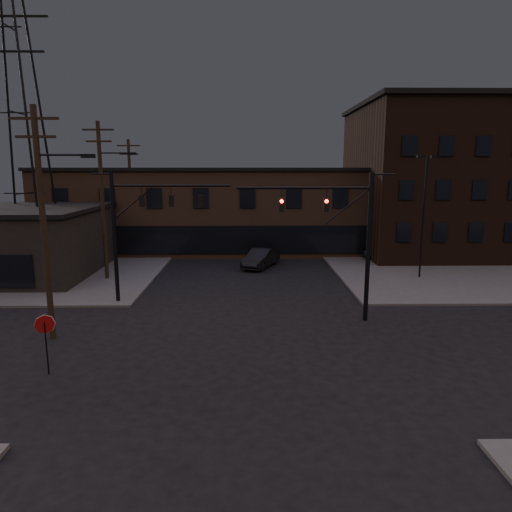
{
  "coord_description": "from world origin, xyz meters",
  "views": [
    {
      "loc": [
        0.13,
        -19.36,
        8.15
      ],
      "look_at": [
        0.5,
        5.06,
        3.5
      ],
      "focal_mm": 32.0,
      "sensor_mm": 36.0,
      "label": 1
    }
  ],
  "objects_px": {
    "parked_car_lot_a": "(385,253)",
    "car_crossing": "(261,258)",
    "traffic_signal_near": "(348,231)",
    "traffic_signal_far": "(135,222)",
    "stop_sign": "(45,331)",
    "parked_car_lot_b": "(397,251)"
  },
  "relations": [
    {
      "from": "parked_car_lot_a",
      "to": "car_crossing",
      "type": "height_order",
      "value": "car_crossing"
    },
    {
      "from": "car_crossing",
      "to": "parked_car_lot_a",
      "type": "bearing_deg",
      "value": 35.6
    },
    {
      "from": "traffic_signal_near",
      "to": "traffic_signal_far",
      "type": "height_order",
      "value": "same"
    },
    {
      "from": "stop_sign",
      "to": "car_crossing",
      "type": "xyz_separation_m",
      "value": [
        9.11,
        20.33,
        -1.05
      ]
    },
    {
      "from": "traffic_signal_near",
      "to": "traffic_signal_far",
      "type": "bearing_deg",
      "value": 163.83
    },
    {
      "from": "traffic_signal_far",
      "to": "parked_car_lot_a",
      "type": "distance_m",
      "value": 23.21
    },
    {
      "from": "parked_car_lot_b",
      "to": "stop_sign",
      "type": "bearing_deg",
      "value": 122.95
    },
    {
      "from": "traffic_signal_near",
      "to": "parked_car_lot_a",
      "type": "distance_m",
      "value": 18.03
    },
    {
      "from": "traffic_signal_near",
      "to": "car_crossing",
      "type": "relative_size",
      "value": 1.66
    },
    {
      "from": "parked_car_lot_a",
      "to": "parked_car_lot_b",
      "type": "bearing_deg",
      "value": -38.24
    },
    {
      "from": "traffic_signal_near",
      "to": "parked_car_lot_b",
      "type": "height_order",
      "value": "traffic_signal_near"
    },
    {
      "from": "parked_car_lot_b",
      "to": "car_crossing",
      "type": "bearing_deg",
      "value": 90.19
    },
    {
      "from": "traffic_signal_near",
      "to": "traffic_signal_far",
      "type": "relative_size",
      "value": 1.0
    },
    {
      "from": "traffic_signal_far",
      "to": "traffic_signal_near",
      "type": "bearing_deg",
      "value": -16.17
    },
    {
      "from": "stop_sign",
      "to": "parked_car_lot_b",
      "type": "bearing_deg",
      "value": 47.34
    },
    {
      "from": "parked_car_lot_a",
      "to": "parked_car_lot_b",
      "type": "height_order",
      "value": "parked_car_lot_a"
    },
    {
      "from": "traffic_signal_far",
      "to": "parked_car_lot_a",
      "type": "bearing_deg",
      "value": 33.56
    },
    {
      "from": "parked_car_lot_b",
      "to": "traffic_signal_far",
      "type": "bearing_deg",
      "value": 109.26
    },
    {
      "from": "traffic_signal_far",
      "to": "stop_sign",
      "type": "distance_m",
      "value": 10.55
    },
    {
      "from": "traffic_signal_near",
      "to": "stop_sign",
      "type": "xyz_separation_m",
      "value": [
        -13.36,
        -6.49,
        -3.09
      ]
    },
    {
      "from": "traffic_signal_far",
      "to": "parked_car_lot_a",
      "type": "xyz_separation_m",
      "value": [
        19.02,
        12.62,
        -4.2
      ]
    },
    {
      "from": "parked_car_lot_a",
      "to": "parked_car_lot_b",
      "type": "xyz_separation_m",
      "value": [
        1.46,
        1.01,
        -0.01
      ]
    }
  ]
}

